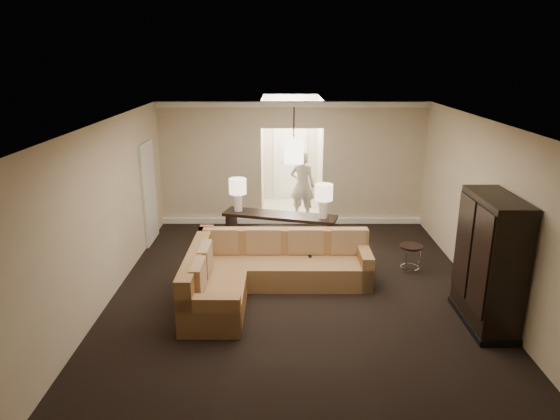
{
  "coord_description": "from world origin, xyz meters",
  "views": [
    {
      "loc": [
        -0.27,
        -7.11,
        3.76
      ],
      "look_at": [
        -0.27,
        1.2,
        1.18
      ],
      "focal_mm": 32.0,
      "sensor_mm": 36.0,
      "label": 1
    }
  ],
  "objects_px": {
    "sectional_sofa": "(262,271)",
    "console_table": "(280,231)",
    "drink_table": "(411,253)",
    "armoire": "(489,264)",
    "coffee_table": "(312,265)",
    "person": "(302,182)"
  },
  "relations": [
    {
      "from": "sectional_sofa",
      "to": "console_table",
      "type": "relative_size",
      "value": 1.33
    },
    {
      "from": "drink_table",
      "to": "sectional_sofa",
      "type": "bearing_deg",
      "value": -163.95
    },
    {
      "from": "sectional_sofa",
      "to": "armoire",
      "type": "relative_size",
      "value": 1.54
    },
    {
      "from": "coffee_table",
      "to": "console_table",
      "type": "xyz_separation_m",
      "value": [
        -0.57,
        1.0,
        0.29
      ]
    },
    {
      "from": "armoire",
      "to": "person",
      "type": "distance_m",
      "value": 5.46
    },
    {
      "from": "sectional_sofa",
      "to": "console_table",
      "type": "bearing_deg",
      "value": 79.52
    },
    {
      "from": "sectional_sofa",
      "to": "armoire",
      "type": "height_order",
      "value": "armoire"
    },
    {
      "from": "armoire",
      "to": "person",
      "type": "xyz_separation_m",
      "value": [
        -2.44,
        4.89,
        -0.01
      ]
    },
    {
      "from": "console_table",
      "to": "drink_table",
      "type": "distance_m",
      "value": 2.49
    },
    {
      "from": "coffee_table",
      "to": "person",
      "type": "xyz_separation_m",
      "value": [
        -0.04,
        3.3,
        0.7
      ]
    },
    {
      "from": "drink_table",
      "to": "person",
      "type": "xyz_separation_m",
      "value": [
        -1.82,
        3.1,
        0.54
      ]
    },
    {
      "from": "console_table",
      "to": "drink_table",
      "type": "height_order",
      "value": "console_table"
    },
    {
      "from": "coffee_table",
      "to": "console_table",
      "type": "height_order",
      "value": "console_table"
    },
    {
      "from": "coffee_table",
      "to": "armoire",
      "type": "xyz_separation_m",
      "value": [
        2.4,
        -1.59,
        0.71
      ]
    },
    {
      "from": "sectional_sofa",
      "to": "person",
      "type": "bearing_deg",
      "value": 78.11
    },
    {
      "from": "person",
      "to": "drink_table",
      "type": "bearing_deg",
      "value": 139.96
    },
    {
      "from": "coffee_table",
      "to": "person",
      "type": "bearing_deg",
      "value": 90.67
    },
    {
      "from": "console_table",
      "to": "person",
      "type": "relative_size",
      "value": 1.23
    },
    {
      "from": "armoire",
      "to": "drink_table",
      "type": "bearing_deg",
      "value": 108.9
    },
    {
      "from": "sectional_sofa",
      "to": "armoire",
      "type": "distance_m",
      "value": 3.47
    },
    {
      "from": "armoire",
      "to": "person",
      "type": "bearing_deg",
      "value": 116.49
    },
    {
      "from": "console_table",
      "to": "armoire",
      "type": "distance_m",
      "value": 3.96
    }
  ]
}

